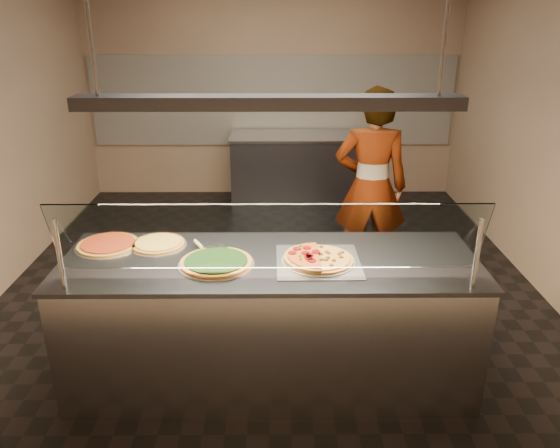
{
  "coord_description": "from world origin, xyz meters",
  "views": [
    {
      "loc": [
        0.05,
        -4.5,
        2.46
      ],
      "look_at": [
        0.07,
        -0.85,
        1.02
      ],
      "focal_mm": 35.0,
      "sensor_mm": 36.0,
      "label": 1
    }
  ],
  "objects_px": {
    "sneeze_guard": "(269,238)",
    "prep_table": "(293,169)",
    "pizza_spinach": "(216,262)",
    "pizza_cheese": "(158,243)",
    "pizza_spatula": "(206,245)",
    "worker": "(371,187)",
    "pizza_tomato": "(108,244)",
    "perforated_tray": "(318,261)",
    "half_pizza_sausage": "(335,258)",
    "heat_lamp_housing": "(269,102)",
    "half_pizza_pepperoni": "(302,257)",
    "serving_counter": "(270,320)"
  },
  "relations": [
    {
      "from": "sneeze_guard",
      "to": "prep_table",
      "type": "distance_m",
      "value": 4.22
    },
    {
      "from": "pizza_spinach",
      "to": "pizza_cheese",
      "type": "xyz_separation_m",
      "value": [
        -0.43,
        0.31,
        -0.0
      ]
    },
    {
      "from": "pizza_spatula",
      "to": "worker",
      "type": "distance_m",
      "value": 1.94
    },
    {
      "from": "pizza_tomato",
      "to": "prep_table",
      "type": "distance_m",
      "value": 3.87
    },
    {
      "from": "sneeze_guard",
      "to": "prep_table",
      "type": "bearing_deg",
      "value": 86.27
    },
    {
      "from": "pizza_cheese",
      "to": "prep_table",
      "type": "height_order",
      "value": "pizza_cheese"
    },
    {
      "from": "sneeze_guard",
      "to": "perforated_tray",
      "type": "distance_m",
      "value": 0.52
    },
    {
      "from": "sneeze_guard",
      "to": "pizza_cheese",
      "type": "relative_size",
      "value": 6.37
    },
    {
      "from": "half_pizza_sausage",
      "to": "pizza_tomato",
      "type": "distance_m",
      "value": 1.57
    },
    {
      "from": "pizza_spatula",
      "to": "heat_lamp_housing",
      "type": "height_order",
      "value": "heat_lamp_housing"
    },
    {
      "from": "half_pizza_pepperoni",
      "to": "pizza_spinach",
      "type": "bearing_deg",
      "value": -176.64
    },
    {
      "from": "half_pizza_pepperoni",
      "to": "heat_lamp_housing",
      "type": "distance_m",
      "value": 1.01
    },
    {
      "from": "sneeze_guard",
      "to": "perforated_tray",
      "type": "bearing_deg",
      "value": 43.46
    },
    {
      "from": "half_pizza_sausage",
      "to": "heat_lamp_housing",
      "type": "distance_m",
      "value": 1.08
    },
    {
      "from": "perforated_tray",
      "to": "half_pizza_sausage",
      "type": "bearing_deg",
      "value": 0.8
    },
    {
      "from": "perforated_tray",
      "to": "half_pizza_pepperoni",
      "type": "height_order",
      "value": "half_pizza_pepperoni"
    },
    {
      "from": "sneeze_guard",
      "to": "pizza_spatula",
      "type": "bearing_deg",
      "value": 130.79
    },
    {
      "from": "perforated_tray",
      "to": "sneeze_guard",
      "type": "bearing_deg",
      "value": -136.54
    },
    {
      "from": "pizza_spinach",
      "to": "worker",
      "type": "distance_m",
      "value": 2.06
    },
    {
      "from": "serving_counter",
      "to": "worker",
      "type": "xyz_separation_m",
      "value": [
        0.92,
        1.56,
        0.46
      ]
    },
    {
      "from": "perforated_tray",
      "to": "pizza_cheese",
      "type": "bearing_deg",
      "value": 165.77
    },
    {
      "from": "prep_table",
      "to": "pizza_cheese",
      "type": "bearing_deg",
      "value": -106.37
    },
    {
      "from": "serving_counter",
      "to": "prep_table",
      "type": "relative_size",
      "value": 1.66
    },
    {
      "from": "half_pizza_pepperoni",
      "to": "heat_lamp_housing",
      "type": "height_order",
      "value": "heat_lamp_housing"
    },
    {
      "from": "serving_counter",
      "to": "perforated_tray",
      "type": "height_order",
      "value": "perforated_tray"
    },
    {
      "from": "half_pizza_pepperoni",
      "to": "worker",
      "type": "bearing_deg",
      "value": 66.06
    },
    {
      "from": "heat_lamp_housing",
      "to": "pizza_spatula",
      "type": "bearing_deg",
      "value": 159.49
    },
    {
      "from": "perforated_tray",
      "to": "heat_lamp_housing",
      "type": "height_order",
      "value": "heat_lamp_housing"
    },
    {
      "from": "serving_counter",
      "to": "pizza_spinach",
      "type": "bearing_deg",
      "value": -167.62
    },
    {
      "from": "half_pizza_pepperoni",
      "to": "pizza_cheese",
      "type": "distance_m",
      "value": 1.02
    },
    {
      "from": "pizza_cheese",
      "to": "prep_table",
      "type": "distance_m",
      "value": 3.75
    },
    {
      "from": "half_pizza_sausage",
      "to": "pizza_tomato",
      "type": "relative_size",
      "value": 1.01
    },
    {
      "from": "half_pizza_sausage",
      "to": "pizza_spatula",
      "type": "relative_size",
      "value": 1.74
    },
    {
      "from": "heat_lamp_housing",
      "to": "serving_counter",
      "type": "bearing_deg",
      "value": 90.11
    },
    {
      "from": "sneeze_guard",
      "to": "perforated_tray",
      "type": "relative_size",
      "value": 4.59
    },
    {
      "from": "half_pizza_pepperoni",
      "to": "pizza_spatula",
      "type": "bearing_deg",
      "value": 162.23
    },
    {
      "from": "sneeze_guard",
      "to": "prep_table",
      "type": "xyz_separation_m",
      "value": [
        0.27,
        4.14,
        -0.76
      ]
    },
    {
      "from": "serving_counter",
      "to": "half_pizza_sausage",
      "type": "relative_size",
      "value": 6.11
    },
    {
      "from": "sneeze_guard",
      "to": "pizza_spinach",
      "type": "bearing_deg",
      "value": 142.16
    },
    {
      "from": "perforated_tray",
      "to": "half_pizza_pepperoni",
      "type": "relative_size",
      "value": 1.21
    },
    {
      "from": "half_pizza_pepperoni",
      "to": "heat_lamp_housing",
      "type": "bearing_deg",
      "value": 168.27
    },
    {
      "from": "serving_counter",
      "to": "heat_lamp_housing",
      "type": "relative_size",
      "value": 1.19
    },
    {
      "from": "worker",
      "to": "half_pizza_sausage",
      "type": "bearing_deg",
      "value": 77.55
    },
    {
      "from": "perforated_tray",
      "to": "half_pizza_pepperoni",
      "type": "distance_m",
      "value": 0.11
    },
    {
      "from": "pizza_tomato",
      "to": "pizza_spatula",
      "type": "bearing_deg",
      "value": -4.86
    },
    {
      "from": "serving_counter",
      "to": "prep_table",
      "type": "height_order",
      "value": "same"
    },
    {
      "from": "half_pizza_pepperoni",
      "to": "prep_table",
      "type": "height_order",
      "value": "half_pizza_pepperoni"
    },
    {
      "from": "serving_counter",
      "to": "pizza_spinach",
      "type": "height_order",
      "value": "pizza_spinach"
    },
    {
      "from": "perforated_tray",
      "to": "pizza_tomato",
      "type": "height_order",
      "value": "pizza_tomato"
    },
    {
      "from": "pizza_cheese",
      "to": "pizza_spatula",
      "type": "relative_size",
      "value": 1.52
    }
  ]
}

